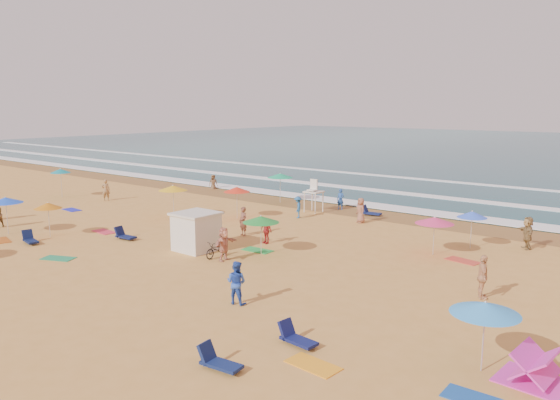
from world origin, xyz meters
The scene contains 11 objects.
ground centered at (0.00, 0.00, 0.00)m, with size 220.00×220.00×0.00m, color gold.
wet_sand centered at (0.00, 12.50, 0.01)m, with size 220.00×220.00×0.00m, color olive.
surf_foam centered at (0.00, 21.32, 0.10)m, with size 200.00×18.70×0.05m.
cabana centered at (-1.72, -2.79, 1.00)m, with size 2.00×2.00×2.00m, color silver.
cabana_roof centered at (-1.72, -2.79, 2.06)m, with size 2.20×2.20×0.12m, color silver.
bicycle centered at (0.18, -3.09, 0.43)m, with size 0.57×1.65×0.87m, color black.
lifeguard_stand centered at (-3.01, 10.17, 1.05)m, with size 1.20×1.20×2.10m, color white, non-canonical shape.
beach_umbrellas centered at (3.38, 0.86, 2.11)m, with size 56.75×27.75×0.78m.
loungers centered at (5.90, -3.84, 0.17)m, with size 47.03×24.82×0.34m.
towels centered at (-1.67, -3.08, 0.01)m, with size 35.47×15.70×0.03m.
beachgoers centered at (1.77, 4.02, 0.81)m, with size 42.47×26.17×2.10m.
Camera 1 is at (20.22, -22.69, 7.89)m, focal length 35.00 mm.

